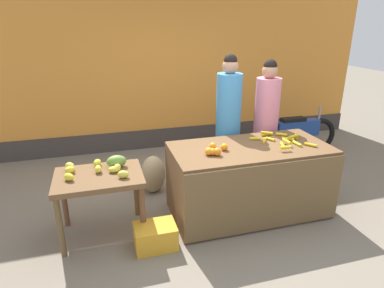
{
  "coord_description": "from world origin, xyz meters",
  "views": [
    {
      "loc": [
        -1.28,
        -3.37,
        2.29
      ],
      "look_at": [
        -0.27,
        0.15,
        0.93
      ],
      "focal_mm": 31.06,
      "sensor_mm": 36.0,
      "label": 1
    }
  ],
  "objects_px": {
    "parked_motorcycle": "(296,134)",
    "produce_sack": "(153,174)",
    "vendor_woman_blue_shirt": "(228,124)",
    "produce_crate": "(155,236)",
    "vendor_woman_pink_shirt": "(266,124)"
  },
  "relations": [
    {
      "from": "parked_motorcycle",
      "to": "produce_sack",
      "type": "distance_m",
      "value": 2.77
    },
    {
      "from": "vendor_woman_blue_shirt",
      "to": "produce_crate",
      "type": "bearing_deg",
      "value": -138.34
    },
    {
      "from": "vendor_woman_blue_shirt",
      "to": "produce_sack",
      "type": "bearing_deg",
      "value": 173.3
    },
    {
      "from": "produce_crate",
      "to": "parked_motorcycle",
      "type": "bearing_deg",
      "value": 33.21
    },
    {
      "from": "vendor_woman_pink_shirt",
      "to": "produce_crate",
      "type": "bearing_deg",
      "value": -149.21
    },
    {
      "from": "vendor_woman_pink_shirt",
      "to": "produce_crate",
      "type": "distance_m",
      "value": 2.24
    },
    {
      "from": "parked_motorcycle",
      "to": "produce_sack",
      "type": "height_order",
      "value": "parked_motorcycle"
    },
    {
      "from": "vendor_woman_blue_shirt",
      "to": "vendor_woman_pink_shirt",
      "type": "height_order",
      "value": "vendor_woman_blue_shirt"
    },
    {
      "from": "vendor_woman_blue_shirt",
      "to": "parked_motorcycle",
      "type": "height_order",
      "value": "vendor_woman_blue_shirt"
    },
    {
      "from": "vendor_woman_blue_shirt",
      "to": "produce_crate",
      "type": "xyz_separation_m",
      "value": [
        -1.24,
        -1.11,
        -0.83
      ]
    },
    {
      "from": "vendor_woman_pink_shirt",
      "to": "vendor_woman_blue_shirt",
      "type": "bearing_deg",
      "value": 177.02
    },
    {
      "from": "vendor_woman_blue_shirt",
      "to": "parked_motorcycle",
      "type": "relative_size",
      "value": 1.18
    },
    {
      "from": "vendor_woman_blue_shirt",
      "to": "produce_sack",
      "type": "height_order",
      "value": "vendor_woman_blue_shirt"
    },
    {
      "from": "vendor_woman_pink_shirt",
      "to": "produce_sack",
      "type": "bearing_deg",
      "value": 174.59
    },
    {
      "from": "vendor_woman_pink_shirt",
      "to": "parked_motorcycle",
      "type": "xyz_separation_m",
      "value": [
        1.08,
        0.81,
        -0.51
      ]
    }
  ]
}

